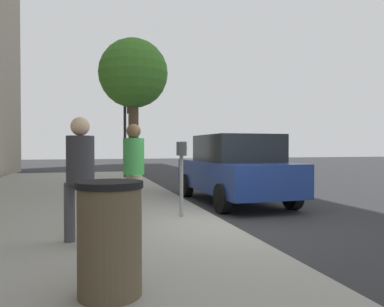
{
  "coord_description": "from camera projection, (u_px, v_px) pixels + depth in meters",
  "views": [
    {
      "loc": [
        -6.15,
        2.33,
        1.46
      ],
      "look_at": [
        0.41,
        0.5,
        1.34
      ],
      "focal_mm": 34.84,
      "sensor_mm": 36.0,
      "label": 1
    }
  ],
  "objects": [
    {
      "name": "ground_plane",
      "position": [
        225.0,
        230.0,
        6.57
      ],
      "size": [
        80.0,
        80.0,
        0.0
      ],
      "primitive_type": "plane",
      "color": "#2B2B2D",
      "rests_on": "ground"
    },
    {
      "name": "sidewalk_slab",
      "position": [
        44.0,
        236.0,
        5.76
      ],
      "size": [
        28.0,
        6.0,
        0.15
      ],
      "primitive_type": "cube",
      "color": "gray",
      "rests_on": "ground_plane"
    },
    {
      "name": "parking_meter",
      "position": [
        181.0,
        163.0,
        7.01
      ],
      "size": [
        0.36,
        0.12,
        1.41
      ],
      "color": "gray",
      "rests_on": "sidewalk_slab"
    },
    {
      "name": "pedestrian_at_meter",
      "position": [
        134.0,
        164.0,
        6.63
      ],
      "size": [
        0.51,
        0.38,
        1.72
      ],
      "rotation": [
        0.0,
        0.0,
        -1.3
      ],
      "color": "tan",
      "rests_on": "sidewalk_slab"
    },
    {
      "name": "pedestrian_bystander",
      "position": [
        80.0,
        169.0,
        5.07
      ],
      "size": [
        0.38,
        0.45,
        1.72
      ],
      "rotation": [
        0.0,
        0.0,
        -0.65
      ],
      "color": "#47474C",
      "rests_on": "sidewalk_slab"
    },
    {
      "name": "parked_sedan_near",
      "position": [
        234.0,
        169.0,
        9.72
      ],
      "size": [
        4.44,
        2.04,
        1.77
      ],
      "color": "navy",
      "rests_on": "ground_plane"
    },
    {
      "name": "street_tree",
      "position": [
        133.0,
        75.0,
        11.77
      ],
      "size": [
        2.18,
        2.18,
        4.74
      ],
      "color": "brown",
      "rests_on": "sidewalk_slab"
    },
    {
      "name": "traffic_signal",
      "position": [
        127.0,
        121.0,
        16.11
      ],
      "size": [
        0.24,
        0.44,
        3.6
      ],
      "color": "black",
      "rests_on": "sidewalk_slab"
    },
    {
      "name": "trash_bin",
      "position": [
        110.0,
        238.0,
        3.28
      ],
      "size": [
        0.59,
        0.59,
        1.01
      ],
      "color": "brown",
      "rests_on": "sidewalk_slab"
    }
  ]
}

